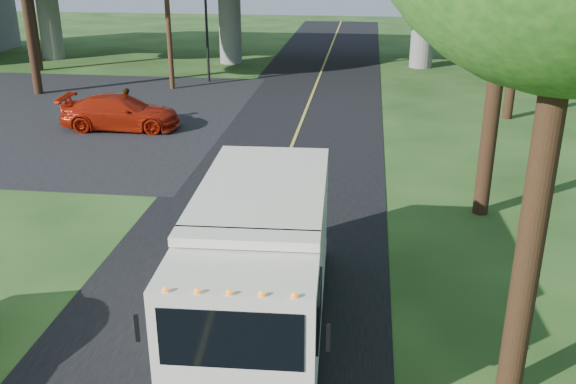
% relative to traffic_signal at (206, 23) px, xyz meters
% --- Properties ---
extents(road, '(7.00, 90.00, 0.02)m').
position_rel_traffic_signal_xyz_m(road, '(6.00, -16.00, -3.19)').
color(road, black).
rests_on(road, ground).
extents(parking_lot, '(16.00, 18.00, 0.01)m').
position_rel_traffic_signal_xyz_m(parking_lot, '(-5.00, -8.00, -3.19)').
color(parking_lot, black).
rests_on(parking_lot, ground).
extents(lane_line, '(0.12, 90.00, 0.01)m').
position_rel_traffic_signal_xyz_m(lane_line, '(6.00, -16.00, -3.17)').
color(lane_line, gold).
rests_on(lane_line, road).
extents(traffic_signal, '(0.18, 0.22, 5.20)m').
position_rel_traffic_signal_xyz_m(traffic_signal, '(0.00, 0.00, 0.00)').
color(traffic_signal, black).
rests_on(traffic_signal, ground).
extents(step_van, '(2.80, 6.99, 2.90)m').
position_rel_traffic_signal_xyz_m(step_van, '(6.83, -23.68, -1.63)').
color(step_van, silver).
rests_on(step_van, ground).
extents(red_sedan, '(4.99, 2.24, 1.42)m').
position_rel_traffic_signal_xyz_m(red_sedan, '(-1.36, -9.75, -2.49)').
color(red_sedan, '#A61C0A').
rests_on(red_sedan, ground).
extents(pedestrian, '(0.67, 0.63, 1.53)m').
position_rel_traffic_signal_xyz_m(pedestrian, '(-1.36, -8.87, -2.44)').
color(pedestrian, gray).
rests_on(pedestrian, ground).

